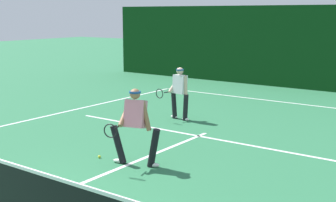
% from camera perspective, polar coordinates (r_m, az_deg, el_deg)
% --- Properties ---
extents(court_line_baseline_far, '(10.26, 0.10, 0.01)m').
position_cam_1_polar(court_line_baseline_far, '(17.07, 14.09, -0.12)').
color(court_line_baseline_far, white).
rests_on(court_line_baseline_far, ground_plane).
extents(court_line_service, '(8.36, 0.10, 0.01)m').
position_cam_1_polar(court_line_service, '(12.04, 3.84, -4.38)').
color(court_line_service, white).
rests_on(court_line_service, ground_plane).
extents(court_line_centre, '(0.10, 6.40, 0.01)m').
position_cam_1_polar(court_line_centre, '(9.84, -5.07, -7.94)').
color(court_line_centre, white).
rests_on(court_line_centre, ground_plane).
extents(player_near, '(1.14, 0.93, 1.65)m').
position_cam_1_polar(player_near, '(9.57, -4.15, -2.82)').
color(player_near, black).
rests_on(player_near, ground_plane).
extents(player_far, '(0.87, 0.86, 1.59)m').
position_cam_1_polar(player_far, '(13.70, 1.44, 1.25)').
color(player_far, black).
rests_on(player_far, ground_plane).
extents(tennis_ball, '(0.07, 0.07, 0.07)m').
position_cam_1_polar(tennis_ball, '(10.35, -8.57, -6.89)').
color(tennis_ball, '#D1E033').
rests_on(tennis_ball, ground_plane).
extents(back_fence_windscreen, '(20.91, 0.12, 3.51)m').
position_cam_1_polar(back_fence_windscreen, '(19.91, 17.87, 6.31)').
color(back_fence_windscreen, '#0C3713').
rests_on(back_fence_windscreen, ground_plane).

